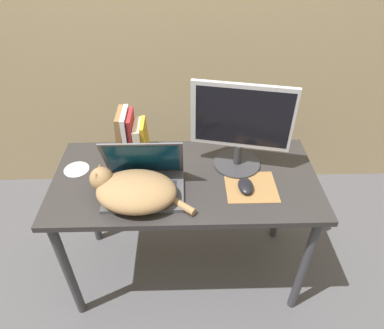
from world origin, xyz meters
The scene contains 9 objects.
ground_plane centered at (0.00, 0.00, 0.00)m, with size 12.00×12.00×0.00m, color #4C4C51.
desk centered at (0.00, 0.30, 0.63)m, with size 1.24×0.59×0.72m.
laptop centered at (-0.18, 0.22, 0.77)m, with size 0.35×0.26×0.25m.
cat centered at (-0.22, 0.15, 0.79)m, with size 0.45×0.29×0.14m.
external_monitor centered at (0.25, 0.38, 0.95)m, with size 0.45×0.23×0.43m.
mousepad centered at (0.30, 0.22, 0.73)m, with size 0.23×0.21×0.00m.
computer_mouse centered at (0.27, 0.21, 0.74)m, with size 0.07×0.11×0.03m.
book_row centered at (-0.26, 0.47, 0.84)m, with size 0.15×0.16×0.25m.
cd_disc centered at (-0.52, 0.37, 0.73)m, with size 0.12×0.12×0.00m.
Camera 1 is at (0.00, -0.92, 1.78)m, focal length 32.00 mm.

